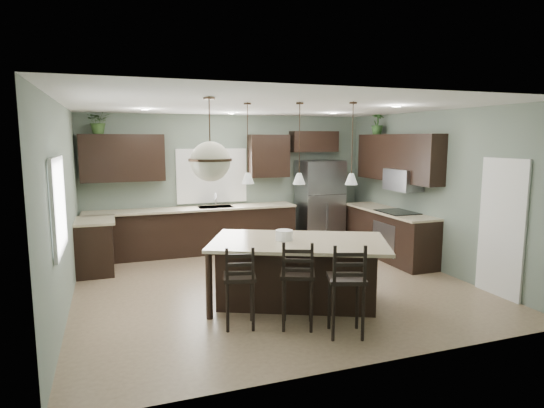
{
  "coord_description": "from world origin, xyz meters",
  "views": [
    {
      "loc": [
        -2.38,
        -6.57,
        2.32
      ],
      "look_at": [
        0.1,
        0.4,
        1.25
      ],
      "focal_mm": 30.0,
      "sensor_mm": 36.0,
      "label": 1
    }
  ],
  "objects_px": {
    "bar_stool_left": "(240,286)",
    "bar_stool_center": "(298,284)",
    "bar_stool_right": "(346,289)",
    "plant_back_left": "(99,121)",
    "kitchen_island": "(298,273)",
    "serving_dish": "(284,235)",
    "refrigerator": "(320,203)"
  },
  "relations": [
    {
      "from": "kitchen_island",
      "to": "bar_stool_center",
      "type": "bearing_deg",
      "value": -88.81
    },
    {
      "from": "kitchen_island",
      "to": "bar_stool_left",
      "type": "height_order",
      "value": "bar_stool_left"
    },
    {
      "from": "kitchen_island",
      "to": "plant_back_left",
      "type": "relative_size",
      "value": 5.16
    },
    {
      "from": "kitchen_island",
      "to": "plant_back_left",
      "type": "bearing_deg",
      "value": 151.25
    },
    {
      "from": "bar_stool_right",
      "to": "plant_back_left",
      "type": "relative_size",
      "value": 2.45
    },
    {
      "from": "kitchen_island",
      "to": "serving_dish",
      "type": "xyz_separation_m",
      "value": [
        -0.18,
        0.08,
        0.53
      ]
    },
    {
      "from": "bar_stool_center",
      "to": "serving_dish",
      "type": "bearing_deg",
      "value": 104.27
    },
    {
      "from": "kitchen_island",
      "to": "bar_stool_left",
      "type": "distance_m",
      "value": 1.08
    },
    {
      "from": "bar_stool_right",
      "to": "kitchen_island",
      "type": "bearing_deg",
      "value": 116.17
    },
    {
      "from": "bar_stool_right",
      "to": "serving_dish",
      "type": "bearing_deg",
      "value": 124.07
    },
    {
      "from": "bar_stool_center",
      "to": "plant_back_left",
      "type": "distance_m",
      "value": 5.17
    },
    {
      "from": "bar_stool_center",
      "to": "bar_stool_right",
      "type": "xyz_separation_m",
      "value": [
        0.44,
        -0.41,
        0.01
      ]
    },
    {
      "from": "refrigerator",
      "to": "serving_dish",
      "type": "height_order",
      "value": "refrigerator"
    },
    {
      "from": "serving_dish",
      "to": "kitchen_island",
      "type": "bearing_deg",
      "value": -24.69
    },
    {
      "from": "bar_stool_center",
      "to": "bar_stool_left",
      "type": "bearing_deg",
      "value": -176.58
    },
    {
      "from": "plant_back_left",
      "to": "bar_stool_center",
      "type": "bearing_deg",
      "value": -61.46
    },
    {
      "from": "kitchen_island",
      "to": "bar_stool_left",
      "type": "relative_size",
      "value": 2.29
    },
    {
      "from": "kitchen_island",
      "to": "bar_stool_left",
      "type": "xyz_separation_m",
      "value": [
        -0.97,
        -0.46,
        0.06
      ]
    },
    {
      "from": "bar_stool_right",
      "to": "plant_back_left",
      "type": "xyz_separation_m",
      "value": [
        -2.71,
        4.57,
        2.06
      ]
    },
    {
      "from": "refrigerator",
      "to": "serving_dish",
      "type": "relative_size",
      "value": 7.71
    },
    {
      "from": "serving_dish",
      "to": "bar_stool_right",
      "type": "bearing_deg",
      "value": -74.86
    },
    {
      "from": "bar_stool_left",
      "to": "bar_stool_center",
      "type": "xyz_separation_m",
      "value": [
        0.67,
        -0.24,
        0.03
      ]
    },
    {
      "from": "serving_dish",
      "to": "plant_back_left",
      "type": "xyz_separation_m",
      "value": [
        -2.39,
        3.38,
        1.64
      ]
    },
    {
      "from": "kitchen_island",
      "to": "bar_stool_center",
      "type": "distance_m",
      "value": 0.77
    },
    {
      "from": "serving_dish",
      "to": "refrigerator",
      "type": "bearing_deg",
      "value": 56.92
    },
    {
      "from": "refrigerator",
      "to": "bar_stool_left",
      "type": "bearing_deg",
      "value": -127.65
    },
    {
      "from": "plant_back_left",
      "to": "bar_stool_right",
      "type": "bearing_deg",
      "value": -59.35
    },
    {
      "from": "bar_stool_right",
      "to": "bar_stool_left",
      "type": "bearing_deg",
      "value": 168.72
    },
    {
      "from": "bar_stool_left",
      "to": "bar_stool_center",
      "type": "bearing_deg",
      "value": -6.27
    },
    {
      "from": "refrigerator",
      "to": "bar_stool_left",
      "type": "xyz_separation_m",
      "value": [
        -2.83,
        -3.66,
        -0.4
      ]
    },
    {
      "from": "serving_dish",
      "to": "plant_back_left",
      "type": "relative_size",
      "value": 0.52
    },
    {
      "from": "bar_stool_left",
      "to": "plant_back_left",
      "type": "relative_size",
      "value": 2.26
    }
  ]
}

